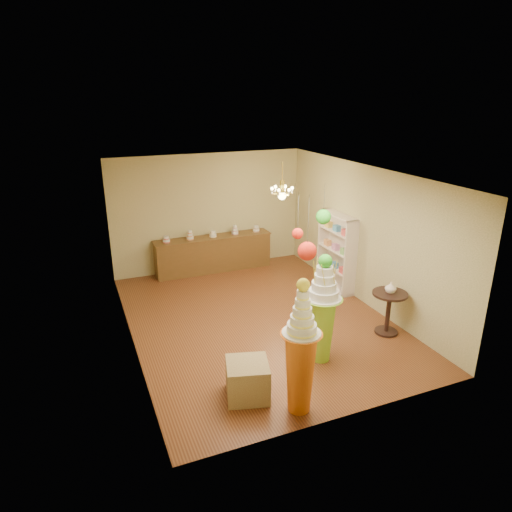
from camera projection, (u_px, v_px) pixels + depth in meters
name	position (u px, v px, depth m)	size (l,w,h in m)	color
floor	(257.00, 319.00, 9.41)	(6.50, 6.50, 0.00)	brown
ceiling	(258.00, 174.00, 8.39)	(6.50, 6.50, 0.00)	white
wall_back	(209.00, 212.00, 11.72)	(5.00, 0.04, 3.00)	tan
wall_front	(351.00, 324.00, 6.07)	(5.00, 0.04, 3.00)	tan
wall_left	(126.00, 268.00, 8.00)	(0.04, 6.50, 3.00)	tan
wall_right	(365.00, 236.00, 9.80)	(0.04, 6.50, 3.00)	tan
pedestal_green	(322.00, 316.00, 7.72)	(0.75, 0.75, 1.95)	#88C62B
pedestal_orange	(300.00, 362.00, 6.46)	(0.56, 0.56, 2.08)	orange
burlap_riser	(247.00, 380.00, 6.93)	(0.63, 0.63, 0.57)	#947D51
sideboard	(213.00, 253.00, 11.83)	(3.04, 0.54, 1.16)	brown
shelving_unit	(337.00, 252.00, 10.64)	(0.33, 1.20, 1.80)	silver
round_table	(389.00, 307.00, 8.69)	(0.74, 0.74, 0.85)	black
vase	(391.00, 287.00, 8.55)	(0.21, 0.21, 0.22)	silver
pom_red_left	(307.00, 251.00, 6.98)	(0.29, 0.29, 1.03)	#3B372B
pom_green_mid	(323.00, 217.00, 7.71)	(0.26, 0.26, 0.70)	#3B372B
pom_red_right	(298.00, 233.00, 7.04)	(0.17, 0.17, 0.73)	#3B372B
chandelier	(282.00, 193.00, 10.07)	(0.65, 0.65, 0.85)	#E1C74F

